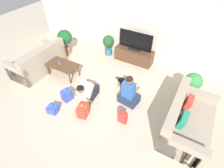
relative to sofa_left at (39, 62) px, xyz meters
The scene contains 18 objects.
ground_plane 2.42m from the sofa_left, ahead, with size 16.00×16.00×0.00m, color beige.
wall_back 3.46m from the sofa_left, 44.04° to the left, with size 8.40×0.06×2.60m.
sofa_left is the anchor object (origin of this frame).
sofa_right 4.76m from the sofa_left, ahead, with size 0.93×1.73×0.86m.
coffee_table 0.92m from the sofa_left, ahead, with size 1.01×0.55×0.43m.
tv_console 3.24m from the sofa_left, 38.30° to the left, with size 1.33×0.45×0.48m.
tv 3.27m from the sofa_left, 38.30° to the left, with size 1.16×0.20×0.64m.
potted_plant_corner_left 1.26m from the sofa_left, 83.13° to the left, with size 0.53×0.53×0.94m.
potted_plant_back_left 2.49m from the sofa_left, 52.06° to the left, with size 0.41×0.41×0.75m.
potted_plant_corner_right 4.77m from the sofa_left, 14.70° to the left, with size 0.48×0.48×0.77m.
person_kneeling 2.27m from the sofa_left, ahead, with size 0.40×0.81×0.78m.
person_sitting 3.24m from the sofa_left, ahead, with size 0.56×0.52×0.93m.
dog 2.94m from the sofa_left, 11.73° to the left, with size 0.59×0.21×0.34m.
gift_box_a 1.83m from the sofa_left, 20.15° to the right, with size 0.28×0.30×0.38m.
gift_box_b 2.58m from the sofa_left, 19.27° to the right, with size 0.30×0.34×0.40m.
gift_box_c 2.05m from the sofa_left, 34.49° to the right, with size 0.28×0.28×0.27m.
gift_bag_a 3.44m from the sofa_left, ahead, with size 0.22×0.15×0.37m.
mug 0.88m from the sofa_left, ahead, with size 0.12×0.08×0.09m.
Camera 1 is at (2.08, -2.60, 3.61)m, focal length 28.00 mm.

